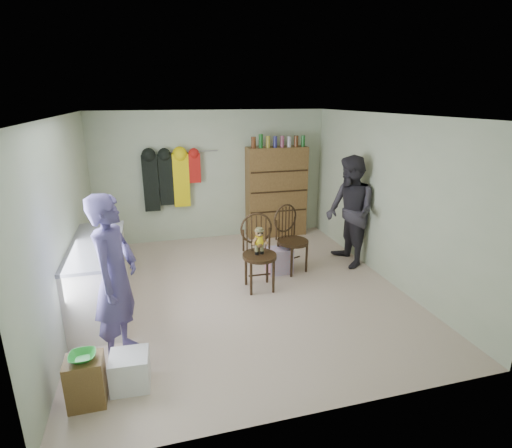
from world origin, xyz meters
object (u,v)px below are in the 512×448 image
object	(u,v)px
chair_far	(290,236)
dresser	(276,191)
counter	(99,276)
chair_front	(259,248)

from	to	relation	value
chair_far	dresser	distance (m)	1.82
chair_far	dresser	bearing A→B (deg)	57.67
counter	dresser	world-z (taller)	dresser
counter	chair_far	distance (m)	2.92
chair_front	dresser	xyz separation A→B (m)	(1.00, 2.23, 0.28)
chair_far	counter	bearing A→B (deg)	169.05
chair_front	chair_far	xyz separation A→B (m)	(0.66, 0.47, -0.04)
counter	dresser	size ratio (longest dim) A/B	0.90
chair_far	dresser	size ratio (longest dim) A/B	0.53
counter	chair_front	size ratio (longest dim) A/B	1.66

